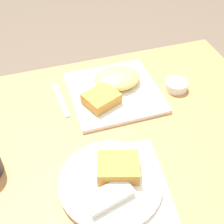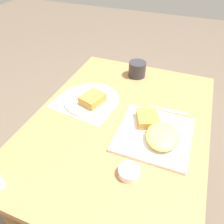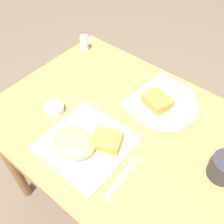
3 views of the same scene
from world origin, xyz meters
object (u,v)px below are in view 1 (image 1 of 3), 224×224
plate_oval_far (112,180)px  butter_knife (61,100)px  sauce_ramekin (176,85)px  plate_square_near (114,88)px

plate_oval_far → butter_knife: bearing=-79.7°
sauce_ramekin → butter_knife: sauce_ramekin is taller
plate_square_near → sauce_ramekin: bearing=167.4°
butter_knife → sauce_ramekin: bearing=77.2°
plate_oval_far → sauce_ramekin: plate_oval_far is taller
butter_knife → plate_square_near: bearing=81.5°
sauce_ramekin → butter_knife: size_ratio=0.43×
plate_oval_far → sauce_ramekin: (-0.32, -0.29, -0.00)m
plate_oval_far → sauce_ramekin: size_ratio=3.55×
plate_oval_far → butter_knife: 0.36m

